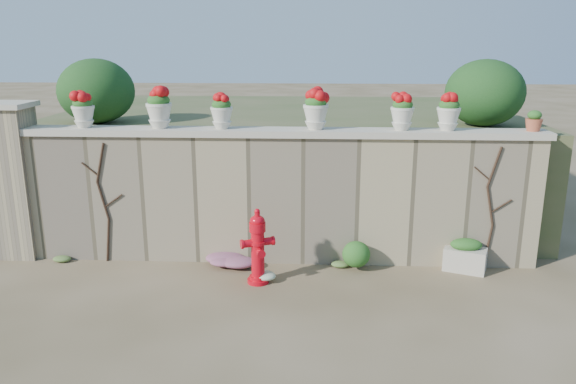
# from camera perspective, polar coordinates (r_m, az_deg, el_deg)

# --- Properties ---
(ground) EXTENTS (80.00, 80.00, 0.00)m
(ground) POSITION_cam_1_polar(r_m,az_deg,el_deg) (7.45, -2.08, -11.97)
(ground) COLOR brown
(ground) RESTS_ON ground
(stone_wall) EXTENTS (8.00, 0.40, 2.00)m
(stone_wall) POSITION_cam_1_polar(r_m,az_deg,el_deg) (8.76, -1.14, -0.72)
(stone_wall) COLOR #958663
(stone_wall) RESTS_ON ground
(wall_cap) EXTENTS (8.10, 0.52, 0.10)m
(wall_cap) POSITION_cam_1_polar(r_m,az_deg,el_deg) (8.53, -1.17, 6.08)
(wall_cap) COLOR #B8B09B
(wall_cap) RESTS_ON stone_wall
(gate_pillar) EXTENTS (0.72, 0.72, 2.48)m
(gate_pillar) POSITION_cam_1_polar(r_m,az_deg,el_deg) (9.89, -25.91, 1.12)
(gate_pillar) COLOR #958663
(gate_pillar) RESTS_ON ground
(raised_fill) EXTENTS (9.00, 6.00, 2.00)m
(raised_fill) POSITION_cam_1_polar(r_m,az_deg,el_deg) (11.86, -0.06, 3.50)
(raised_fill) COLOR #384C23
(raised_fill) RESTS_ON ground
(back_shrub_left) EXTENTS (1.30, 1.30, 1.10)m
(back_shrub_left) POSITION_cam_1_polar(r_m,az_deg,el_deg) (10.36, -18.90, 9.68)
(back_shrub_left) COLOR #143814
(back_shrub_left) RESTS_ON raised_fill
(back_shrub_right) EXTENTS (1.30, 1.30, 1.10)m
(back_shrub_right) POSITION_cam_1_polar(r_m,az_deg,el_deg) (10.04, 19.36, 9.49)
(back_shrub_right) COLOR #143814
(back_shrub_right) RESTS_ON raised_fill
(vine_left) EXTENTS (0.60, 0.04, 1.91)m
(vine_left) POSITION_cam_1_polar(r_m,az_deg,el_deg) (9.14, -18.21, -0.88)
(vine_left) COLOR black
(vine_left) RESTS_ON ground
(vine_right) EXTENTS (0.60, 0.04, 1.91)m
(vine_right) POSITION_cam_1_polar(r_m,az_deg,el_deg) (8.92, 19.91, -1.40)
(vine_right) COLOR black
(vine_right) RESTS_ON ground
(fire_hydrant) EXTENTS (0.48, 0.34, 1.11)m
(fire_hydrant) POSITION_cam_1_polar(r_m,az_deg,el_deg) (8.04, -3.09, -5.53)
(fire_hydrant) COLOR red
(fire_hydrant) RESTS_ON ground
(planter_box) EXTENTS (0.70, 0.55, 0.51)m
(planter_box) POSITION_cam_1_polar(r_m,az_deg,el_deg) (8.98, 17.56, -6.20)
(planter_box) COLOR #B8B09B
(planter_box) RESTS_ON ground
(green_shrub) EXTENTS (0.63, 0.57, 0.60)m
(green_shrub) POSITION_cam_1_polar(r_m,az_deg,el_deg) (8.59, 6.88, -6.10)
(green_shrub) COLOR #1E5119
(green_shrub) RESTS_ON ground
(magenta_clump) EXTENTS (0.86, 0.58, 0.23)m
(magenta_clump) POSITION_cam_1_polar(r_m,az_deg,el_deg) (8.78, -5.68, -6.85)
(magenta_clump) COLOR #BD2596
(magenta_clump) RESTS_ON ground
(white_flowers) EXTENTS (0.57, 0.46, 0.21)m
(white_flowers) POSITION_cam_1_polar(r_m,az_deg,el_deg) (8.25, -2.50, -8.39)
(white_flowers) COLOR white
(white_flowers) RESTS_ON ground
(urn_pot_0) EXTENTS (0.34, 0.34, 0.54)m
(urn_pot_0) POSITION_cam_1_polar(r_m,az_deg,el_deg) (9.18, -20.10, 7.81)
(urn_pot_0) COLOR beige
(urn_pot_0) RESTS_ON wall_cap
(urn_pot_1) EXTENTS (0.39, 0.39, 0.61)m
(urn_pot_1) POSITION_cam_1_polar(r_m,az_deg,el_deg) (8.79, -12.97, 8.29)
(urn_pot_1) COLOR beige
(urn_pot_1) RESTS_ON wall_cap
(urn_pot_2) EXTENTS (0.34, 0.34, 0.53)m
(urn_pot_2) POSITION_cam_1_polar(r_m,az_deg,el_deg) (8.59, -6.76, 8.13)
(urn_pot_2) COLOR beige
(urn_pot_2) RESTS_ON wall_cap
(urn_pot_3) EXTENTS (0.38, 0.38, 0.59)m
(urn_pot_3) POSITION_cam_1_polar(r_m,az_deg,el_deg) (8.46, 2.84, 8.34)
(urn_pot_3) COLOR beige
(urn_pot_3) RESTS_ON wall_cap
(urn_pot_4) EXTENTS (0.35, 0.35, 0.55)m
(urn_pot_4) POSITION_cam_1_polar(r_m,az_deg,el_deg) (8.56, 11.53, 7.98)
(urn_pot_4) COLOR beige
(urn_pot_4) RESTS_ON wall_cap
(urn_pot_5) EXTENTS (0.35, 0.35, 0.55)m
(urn_pot_5) POSITION_cam_1_polar(r_m,az_deg,el_deg) (8.69, 16.00, 7.80)
(urn_pot_5) COLOR beige
(urn_pot_5) RESTS_ON wall_cap
(terracotta_pot) EXTENTS (0.25, 0.25, 0.30)m
(terracotta_pot) POSITION_cam_1_polar(r_m,az_deg,el_deg) (9.07, 23.71, 6.55)
(terracotta_pot) COLOR #A95133
(terracotta_pot) RESTS_ON wall_cap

